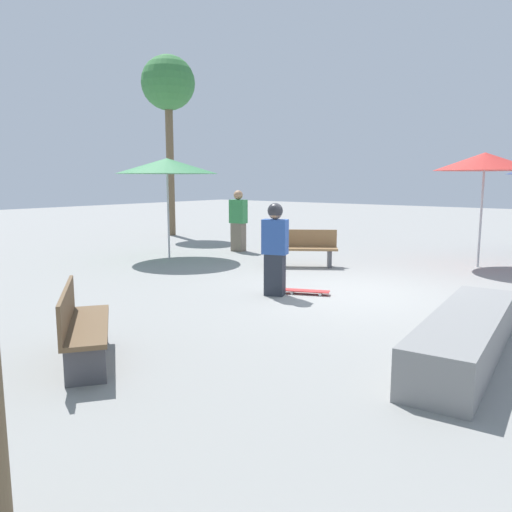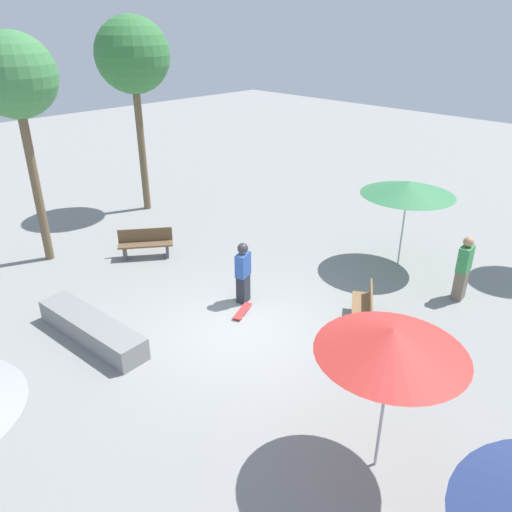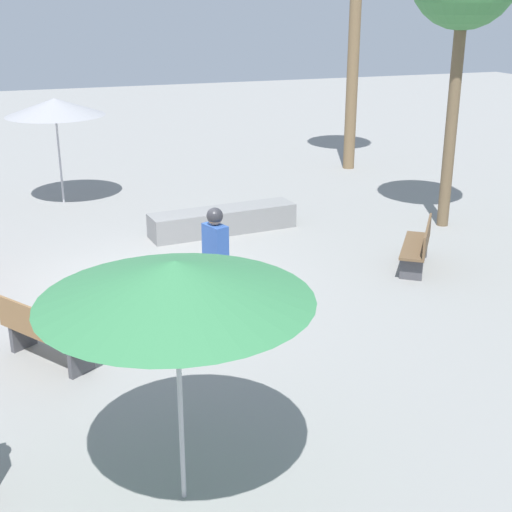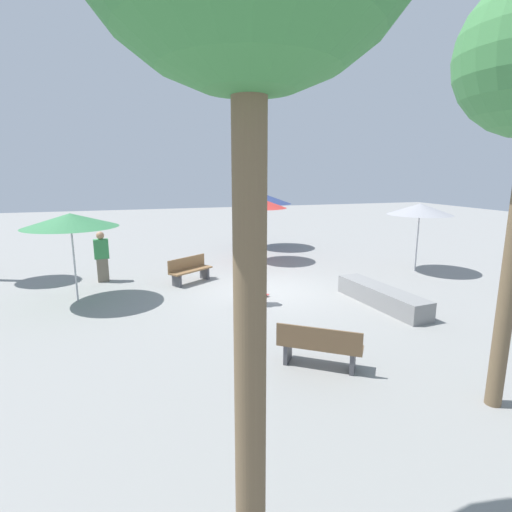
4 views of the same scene
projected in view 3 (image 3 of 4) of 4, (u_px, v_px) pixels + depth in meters
The scene contains 8 objects.
ground_plane at pixel (146, 288), 12.34m from camera, with size 60.00×60.00×0.00m, color gray.
skater_main at pixel (216, 252), 11.50m from camera, with size 0.48×0.36×1.61m.
skateboard at pixel (187, 292), 12.01m from camera, with size 0.81×0.51×0.07m.
concrete_ledge at pixel (223, 220), 15.22m from camera, with size 0.98×3.22×0.51m.
bench_near at pixel (418, 246), 13.13m from camera, with size 1.55×1.30×0.85m.
bench_far at pixel (46, 334), 9.70m from camera, with size 1.57×1.26×0.85m.
shade_umbrella_green at pixel (175, 281), 6.39m from camera, with size 2.56×2.56×2.54m.
shade_umbrella_grey at pixel (55, 107), 16.71m from camera, with size 2.32×2.32×2.53m.
Camera 3 is at (11.39, -2.02, 4.74)m, focal length 50.00 mm.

